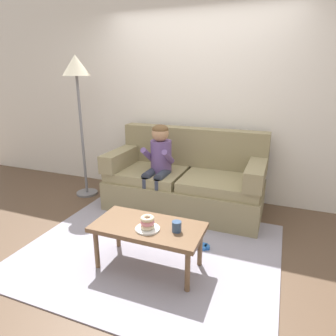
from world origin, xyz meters
The scene contains 13 objects.
ground centered at (0.00, 0.00, 0.00)m, with size 10.00×10.00×0.00m, color brown.
wall_back centered at (0.00, 1.40, 1.40)m, with size 8.00×0.10×2.80m, color silver.
area_rug centered at (0.00, -0.25, 0.01)m, with size 2.44×1.99×0.01m, color #9993A3.
couch centered at (0.00, 0.85, 0.36)m, with size 1.94×0.90×1.00m.
coffee_table centered at (0.09, -0.48, 0.37)m, with size 0.97×0.49×0.42m.
person_child centered at (-0.28, 0.64, 0.67)m, with size 0.34×0.58×1.10m.
plate centered at (0.12, -0.55, 0.43)m, with size 0.21×0.21×0.01m, color white.
donut centered at (0.12, -0.55, 0.46)m, with size 0.12×0.12×0.04m, color beige.
donut_second centered at (0.12, -0.55, 0.49)m, with size 0.12×0.12×0.04m, color pink.
donut_third centered at (0.12, -0.55, 0.53)m, with size 0.12×0.12×0.04m, color beige.
mug centered at (0.36, -0.49, 0.47)m, with size 0.08×0.08×0.09m, color #334C72.
toy_controller centered at (0.43, -0.03, 0.03)m, with size 0.23×0.09×0.05m.
floor_lamp centered at (-1.48, 0.75, 1.61)m, with size 0.36×0.36×1.92m.
Camera 1 is at (1.09, -2.56, 1.68)m, focal length 31.63 mm.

